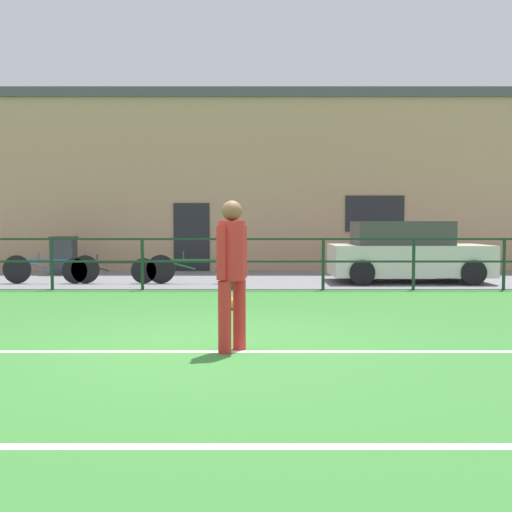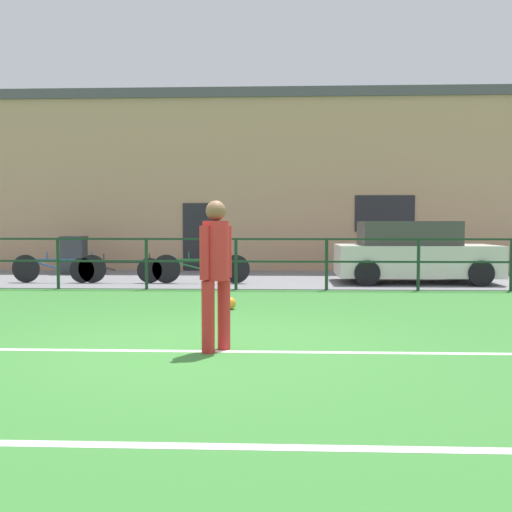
# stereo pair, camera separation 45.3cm
# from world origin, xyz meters

# --- Properties ---
(ground) EXTENTS (60.00, 44.00, 0.04)m
(ground) POSITION_xyz_m (0.00, 0.00, -0.02)
(ground) COLOR #387A33
(field_line_touchline) EXTENTS (36.00, 0.11, 0.00)m
(field_line_touchline) POSITION_xyz_m (0.00, -0.23, 0.00)
(field_line_touchline) COLOR white
(field_line_touchline) RESTS_ON ground
(field_line_hash) EXTENTS (36.00, 0.11, 0.00)m
(field_line_hash) POSITION_xyz_m (0.00, -3.06, 0.00)
(field_line_hash) COLOR white
(field_line_hash) RESTS_ON ground
(pavement_strip) EXTENTS (48.00, 5.00, 0.02)m
(pavement_strip) POSITION_xyz_m (0.00, 8.50, 0.01)
(pavement_strip) COLOR slate
(pavement_strip) RESTS_ON ground
(perimeter_fence) EXTENTS (36.07, 0.07, 1.15)m
(perimeter_fence) POSITION_xyz_m (0.00, 6.00, 0.75)
(perimeter_fence) COLOR #193823
(perimeter_fence) RESTS_ON ground
(clubhouse_facade) EXTENTS (28.00, 2.56, 5.60)m
(clubhouse_facade) POSITION_xyz_m (0.00, 12.20, 2.81)
(clubhouse_facade) COLOR tan
(clubhouse_facade) RESTS_ON ground
(player_winger) EXTENTS (0.34, 0.39, 1.73)m
(player_winger) POSITION_xyz_m (0.24, -0.20, 0.98)
(player_winger) COLOR red
(player_winger) RESTS_ON ground
(soccer_ball_match) EXTENTS (0.21, 0.21, 0.21)m
(soccer_ball_match) POSITION_xyz_m (0.12, 3.06, 0.11)
(soccer_ball_match) COLOR orange
(soccer_ball_match) RESTS_ON ground
(parked_car_red) EXTENTS (3.84, 1.86, 1.51)m
(parked_car_red) POSITION_xyz_m (4.26, 7.64, 0.74)
(parked_car_red) COLOR silver
(parked_car_red) RESTS_ON pavement_strip
(bicycle_parked_0) EXTENTS (2.38, 0.04, 0.78)m
(bicycle_parked_0) POSITION_xyz_m (-0.95, 7.20, 0.38)
(bicycle_parked_0) COLOR black
(bicycle_parked_0) RESTS_ON pavement_strip
(bicycle_parked_1) EXTENTS (2.29, 0.04, 0.72)m
(bicycle_parked_1) POSITION_xyz_m (-3.04, 7.20, 0.34)
(bicycle_parked_1) COLOR black
(bicycle_parked_1) RESTS_ON pavement_strip
(bicycle_parked_3) EXTENTS (2.34, 0.04, 0.78)m
(bicycle_parked_3) POSITION_xyz_m (-4.45, 7.20, 0.38)
(bicycle_parked_3) COLOR black
(bicycle_parked_3) RESTS_ON pavement_strip
(trash_bin_0) EXTENTS (0.67, 0.57, 1.09)m
(trash_bin_0) POSITION_xyz_m (-4.98, 9.75, 0.57)
(trash_bin_0) COLOR #33383D
(trash_bin_0) RESTS_ON pavement_strip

